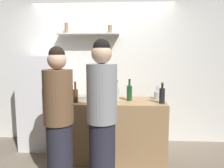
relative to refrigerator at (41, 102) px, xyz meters
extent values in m
cube|color=white|center=(1.04, 0.40, 0.52)|extent=(4.80, 0.10, 2.60)
cube|color=silver|center=(0.80, 0.24, 1.17)|extent=(1.08, 0.22, 0.02)
cylinder|color=olive|center=(0.42, 0.24, 1.27)|extent=(0.07, 0.07, 0.18)
cylinder|color=olive|center=(1.17, 0.24, 1.25)|extent=(0.07, 0.07, 0.13)
cube|color=white|center=(0.00, 0.00, 0.00)|extent=(0.60, 0.57, 1.56)
cylinder|color=#99999E|center=(0.17, -0.31, 0.08)|extent=(0.02, 0.02, 0.45)
cube|color=#9E7A51|center=(1.24, -0.34, -0.33)|extent=(1.59, 0.68, 0.90)
cube|color=gray|center=(0.68, -0.22, 0.14)|extent=(0.34, 0.24, 0.05)
cylinder|color=#B2B2B7|center=(1.94, -0.20, 0.18)|extent=(0.09, 0.09, 0.12)
cylinder|color=silver|center=(1.97, -0.19, 0.24)|extent=(0.01, 0.01, 0.18)
cylinder|color=silver|center=(1.94, -0.19, 0.24)|extent=(0.01, 0.01, 0.18)
cylinder|color=silver|center=(1.93, -0.21, 0.24)|extent=(0.04, 0.02, 0.18)
cylinder|color=silver|center=(1.94, -0.21, 0.23)|extent=(0.02, 0.01, 0.16)
cylinder|color=silver|center=(1.96, -0.20, 0.23)|extent=(0.01, 0.04, 0.15)
cylinder|color=silver|center=(1.93, -0.21, 0.24)|extent=(0.04, 0.02, 0.17)
cylinder|color=silver|center=(1.94, -0.18, 0.23)|extent=(0.03, 0.01, 0.16)
cylinder|color=silver|center=(1.92, -0.21, 0.23)|extent=(0.02, 0.03, 0.16)
cylinder|color=#19471E|center=(1.50, -0.33, 0.23)|extent=(0.08, 0.08, 0.22)
cylinder|color=#19471E|center=(1.50, -0.33, 0.38)|extent=(0.03, 0.03, 0.08)
cylinder|color=black|center=(1.50, -0.33, 0.43)|extent=(0.04, 0.04, 0.02)
cylinder|color=#B2BFB2|center=(1.31, -0.35, 0.21)|extent=(0.08, 0.08, 0.19)
cylinder|color=#B2BFB2|center=(1.31, -0.35, 0.36)|extent=(0.03, 0.03, 0.10)
cylinder|color=#333333|center=(1.31, -0.35, 0.42)|extent=(0.04, 0.04, 0.02)
cylinder|color=black|center=(1.96, -0.51, 0.23)|extent=(0.08, 0.08, 0.22)
cylinder|color=black|center=(1.96, -0.51, 0.37)|extent=(0.03, 0.03, 0.07)
cylinder|color=gold|center=(1.96, -0.51, 0.42)|extent=(0.04, 0.04, 0.02)
cylinder|color=#472814|center=(0.72, -0.50, 0.21)|extent=(0.08, 0.08, 0.19)
cylinder|color=#472814|center=(0.72, -0.50, 0.36)|extent=(0.03, 0.03, 0.10)
cylinder|color=maroon|center=(0.72, -0.50, 0.41)|extent=(0.03, 0.03, 0.02)
cylinder|color=silver|center=(0.97, -0.17, 0.23)|extent=(0.08, 0.08, 0.22)
cylinder|color=silver|center=(0.97, -0.17, 0.35)|extent=(0.05, 0.05, 0.02)
cylinder|color=#268C3F|center=(0.97, -0.17, 0.37)|extent=(0.05, 0.05, 0.02)
cylinder|color=#262633|center=(0.67, -1.14, -0.39)|extent=(0.30, 0.30, 0.79)
cylinder|color=brown|center=(0.67, -1.14, 0.32)|extent=(0.34, 0.34, 0.62)
sphere|color=#D8AD8C|center=(0.67, -1.14, 0.74)|extent=(0.21, 0.21, 0.21)
sphere|color=black|center=(0.67, -1.14, 0.80)|extent=(0.18, 0.18, 0.18)
cylinder|color=#262633|center=(1.18, -1.17, -0.37)|extent=(0.30, 0.30, 0.82)
cylinder|color=gray|center=(1.18, -1.17, 0.37)|extent=(0.34, 0.34, 0.65)
sphere|color=#D8AD8C|center=(1.18, -1.17, 0.81)|extent=(0.22, 0.22, 0.22)
sphere|color=black|center=(1.18, -1.17, 0.87)|extent=(0.19, 0.19, 0.19)
camera|label=1|loc=(1.42, -3.48, 0.77)|focal=33.89mm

